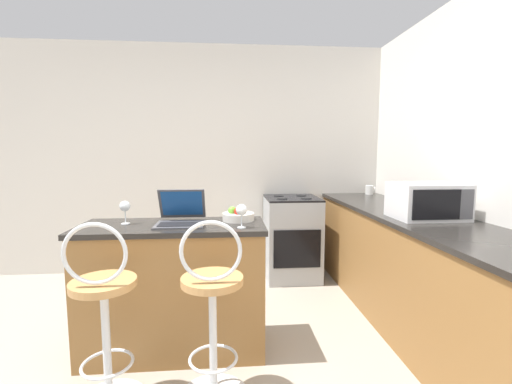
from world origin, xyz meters
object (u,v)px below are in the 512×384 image
Objects in this scene: microwave at (427,201)px; wine_glass_tall at (242,211)px; bar_stool_near at (104,321)px; laptop at (181,215)px; fruit_bowl at (238,215)px; mug_white at (370,190)px; mug_red at (391,197)px; stove_range at (292,237)px; wine_glass_short at (125,207)px; bar_stool_far at (213,316)px.

microwave is 3.15× the size of wine_glass_tall.
laptop is (0.34, 0.56, 0.46)m from bar_stool_near.
mug_white is at bearing 42.10° from fruit_bowl.
mug_red is (2.29, 1.47, 0.45)m from bar_stool_near.
mug_red is (0.16, 0.88, -0.08)m from microwave.
stove_range is 1.49m from fruit_bowl.
wine_glass_tall reaches higher than fruit_bowl.
bar_stool_near is at bearing -139.68° from fruit_bowl.
bar_stool_near is 3.15× the size of laptop.
laptop is 2.08× the size of wine_glass_short.
bar_stool_near is at bearing -164.49° from microwave.
bar_stool_near is 0.99m from wine_glass_tall.
mug_white is (0.95, 0.18, 0.50)m from stove_range.
bar_stool_far is 3.15× the size of laptop.
laptop is at bearing -143.01° from mug_white.
microwave is at bearing 20.79° from bar_stool_far.
microwave is 1.48m from mug_white.
mug_red is at bearing 28.54° from fruit_bowl.
wine_glass_short is 0.81m from wine_glass_tall.
microwave is at bearing 8.32° from wine_glass_tall.
wine_glass_short reaches higher than fruit_bowl.
stove_range is (0.80, 1.88, -0.05)m from bar_stool_far.
laptop reaches higher than bar_stool_far.
mug_white is at bearing 49.64° from bar_stool_far.
mug_red is (1.95, 0.91, -0.01)m from laptop.
bar_stool_near is at bearing -147.31° from mug_red.
mug_red is (2.33, 0.90, -0.07)m from wine_glass_short.
wine_glass_tall is 1.47× the size of mug_white.
mug_white is at bearing 87.29° from mug_red.
wine_glass_short is at bearing -158.94° from mug_red.
microwave reaches higher than laptop.
bar_stool_far is 0.67m from wine_glass_tall.
stove_range is at bearing 51.92° from laptop.
laptop is 2.15× the size of wine_glass_tall.
fruit_bowl is at bearing 40.32° from bar_stool_near.
mug_white is (0.19, 1.47, -0.08)m from microwave.
fruit_bowl is at bearing 3.65° from wine_glass_short.
microwave is 5.03× the size of mug_red.
bar_stool_far is 0.99m from wine_glass_short.
fruit_bowl is (0.77, 0.05, -0.08)m from wine_glass_short.
bar_stool_near is at bearing -121.07° from laptop.
wine_glass_short is (-2.17, -0.02, -0.01)m from microwave.
bar_stool_near is 2.33m from stove_range.
wine_glass_tall is at bearing -171.68° from microwave.
fruit_bowl reaches higher than mug_white.
fruit_bowl is (0.74, 0.62, 0.44)m from bar_stool_near.
microwave is (2.13, 0.59, 0.54)m from bar_stool_near.
wine_glass_tall is (0.01, -0.23, 0.07)m from fruit_bowl.
fruit_bowl is 1.46× the size of wine_glass_tall.
laptop is 1.79m from microwave.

